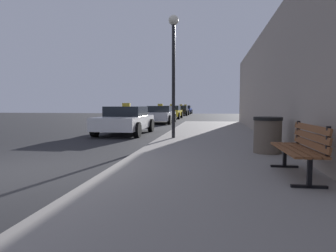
{
  "coord_description": "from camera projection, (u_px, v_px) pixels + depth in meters",
  "views": [
    {
      "loc": [
        3.92,
        -4.99,
        1.34
      ],
      "look_at": [
        2.93,
        1.42,
        0.86
      ],
      "focal_mm": 30.55,
      "sensor_mm": 36.0,
      "label": 1
    }
  ],
  "objects": [
    {
      "name": "car_black",
      "position": [
        181.0,
        110.0,
        36.82
      ],
      "size": [
        1.99,
        4.47,
        1.43
      ],
      "rotation": [
        0.0,
        0.0,
        3.14
      ],
      "color": "black",
      "rests_on": "ground_plane"
    },
    {
      "name": "car_silver",
      "position": [
        160.0,
        114.0,
        21.09
      ],
      "size": [
        2.05,
        4.34,
        1.43
      ],
      "rotation": [
        0.0,
        0.0,
        3.14
      ],
      "color": "#B7B7BF",
      "rests_on": "ground_plane"
    },
    {
      "name": "street_lamp",
      "position": [
        174.0,
        55.0,
        10.17
      ],
      "size": [
        0.36,
        0.36,
        4.36
      ],
      "color": "black",
      "rests_on": "sidewalk"
    },
    {
      "name": "car_blue",
      "position": [
        185.0,
        110.0,
        43.02
      ],
      "size": [
        1.97,
        4.51,
        1.43
      ],
      "rotation": [
        0.0,
        0.0,
        3.14
      ],
      "color": "#233899",
      "rests_on": "ground_plane"
    },
    {
      "name": "sidewalk",
      "position": [
        216.0,
        177.0,
        5.0
      ],
      "size": [
        4.0,
        32.0,
        0.15
      ],
      "primitive_type": "cube",
      "color": "gray",
      "rests_on": "ground_plane"
    },
    {
      "name": "bench",
      "position": [
        302.0,
        146.0,
        4.71
      ],
      "size": [
        0.52,
        1.61,
        0.89
      ],
      "rotation": [
        0.0,
        0.0,
        0.01
      ],
      "color": "brown",
      "rests_on": "sidewalk"
    },
    {
      "name": "ground_plane",
      "position": [
        10.0,
        173.0,
        5.61
      ],
      "size": [
        80.0,
        80.0,
        0.0
      ],
      "primitive_type": "plane",
      "color": "#232326"
    },
    {
      "name": "car_yellow",
      "position": [
        172.0,
        112.0,
        28.21
      ],
      "size": [
        1.96,
        4.16,
        1.43
      ],
      "rotation": [
        0.0,
        0.0,
        3.14
      ],
      "color": "yellow",
      "rests_on": "ground_plane"
    },
    {
      "name": "car_white",
      "position": [
        125.0,
        120.0,
        13.18
      ],
      "size": [
        2.06,
        4.12,
        1.43
      ],
      "rotation": [
        0.0,
        0.0,
        3.14
      ],
      "color": "white",
      "rests_on": "ground_plane"
    },
    {
      "name": "trash_bin",
      "position": [
        267.0,
        135.0,
        7.07
      ],
      "size": [
        0.7,
        0.7,
        0.89
      ],
      "color": "brown",
      "rests_on": "sidewalk"
    }
  ]
}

